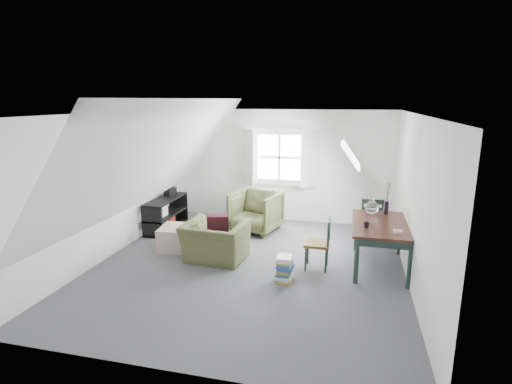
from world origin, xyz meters
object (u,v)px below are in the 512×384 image
(ottoman, at_px, (179,238))
(dining_table, at_px, (381,229))
(armchair_near, at_px, (216,259))
(dining_chair_far, at_px, (371,220))
(media_shelf, at_px, (165,216))
(armchair_far, at_px, (256,231))
(dining_chair_near, at_px, (319,243))
(magazine_stack, at_px, (285,269))

(ottoman, height_order, dining_table, dining_table)
(armchair_near, distance_m, dining_chair_far, 3.01)
(dining_table, height_order, media_shelf, dining_table)
(armchair_near, distance_m, armchair_far, 1.70)
(armchair_far, relative_size, dining_chair_near, 1.10)
(armchair_far, relative_size, dining_chair_far, 0.99)
(media_shelf, relative_size, magazine_stack, 3.35)
(magazine_stack, bearing_deg, media_shelf, 147.12)
(dining_chair_far, bearing_deg, magazine_stack, 46.49)
(dining_table, bearing_deg, armchair_far, 147.61)
(armchair_far, distance_m, media_shelf, 1.95)
(dining_table, bearing_deg, dining_chair_near, -167.51)
(armchair_far, bearing_deg, magazine_stack, -52.12)
(ottoman, relative_size, media_shelf, 0.49)
(dining_table, height_order, dining_chair_far, dining_chair_far)
(dining_chair_far, distance_m, media_shelf, 4.22)
(ottoman, relative_size, dining_table, 0.42)
(dining_table, bearing_deg, ottoman, 176.64)
(dining_table, xyz_separation_m, media_shelf, (-4.33, 1.00, -0.36))
(armchair_far, xyz_separation_m, dining_table, (2.43, -1.35, 0.66))
(armchair_near, height_order, dining_chair_far, dining_chair_far)
(ottoman, bearing_deg, dining_chair_near, -6.07)
(dining_chair_far, relative_size, dining_chair_near, 1.11)
(dining_chair_far, relative_size, magazine_stack, 2.42)
(armchair_far, height_order, media_shelf, media_shelf)
(dining_chair_far, distance_m, dining_chair_near, 1.59)
(armchair_near, distance_m, media_shelf, 2.09)
(ottoman, xyz_separation_m, dining_chair_near, (2.60, -0.28, 0.23))
(ottoman, bearing_deg, dining_table, -0.03)
(armchair_near, relative_size, dining_chair_far, 1.09)
(dining_table, distance_m, dining_chair_near, 1.03)
(magazine_stack, bearing_deg, dining_chair_far, 55.64)
(dining_chair_far, bearing_deg, armchair_far, -16.09)
(dining_table, relative_size, magazine_stack, 3.95)
(armchair_near, distance_m, magazine_stack, 1.42)
(ottoman, bearing_deg, magazine_stack, -22.14)
(dining_chair_far, bearing_deg, ottoman, 7.96)
(dining_table, distance_m, magazine_stack, 1.74)
(armchair_far, bearing_deg, media_shelf, -155.99)
(armchair_far, bearing_deg, dining_table, -15.33)
(ottoman, bearing_deg, media_shelf, 127.11)
(armchair_far, xyz_separation_m, dining_chair_near, (1.46, -1.62, 0.44))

